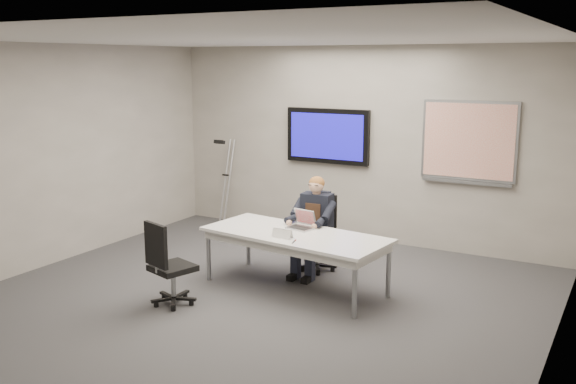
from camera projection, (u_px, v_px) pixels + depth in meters
The scene contains 15 objects.
floor at pixel (249, 304), 6.94m from camera, with size 6.00×6.00×0.02m, color #39393C.
ceiling at pixel (246, 38), 6.38m from camera, with size 6.00×6.00×0.02m, color silver.
wall_back at pixel (360, 144), 9.22m from camera, with size 6.00×0.02×2.80m, color gray.
wall_left at pixel (48, 156), 8.09m from camera, with size 0.02×6.00×2.80m, color gray.
wall_right at pixel (558, 208), 5.23m from camera, with size 0.02×6.00×2.80m, color gray.
conference_table at pixel (295, 239), 7.30m from camera, with size 2.23×1.13×0.66m.
tv_display at pixel (328, 136), 9.40m from camera, with size 1.30×0.09×0.80m.
whiteboard at pixel (469, 142), 8.43m from camera, with size 1.25×0.08×1.10m.
office_chair_far at pixel (319, 247), 8.04m from camera, with size 0.52×0.52×0.93m.
office_chair_near at pixel (170, 279), 6.85m from camera, with size 0.56×0.56×0.93m.
seated_person at pixel (311, 236), 7.81m from camera, with size 0.38×0.65×1.20m.
crutch at pixel (227, 181), 10.17m from camera, with size 0.19×0.45×1.42m, color #AEB1B6, non-canonical shape.
laptop at pixel (302, 223), 7.51m from camera, with size 0.33×0.33×0.21m.
name_tent at pixel (282, 233), 7.10m from camera, with size 0.24×0.07×0.10m, color white, non-canonical shape.
pen at pixel (294, 241), 6.93m from camera, with size 0.01×0.01×0.14m, color black.
Camera 1 is at (3.56, -5.52, 2.58)m, focal length 40.00 mm.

